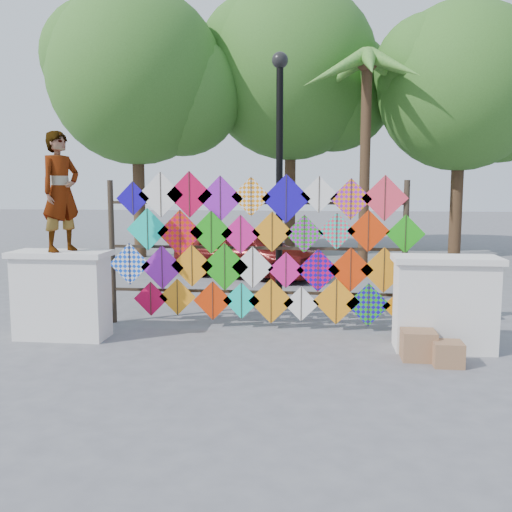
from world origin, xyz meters
name	(u,v)px	position (x,y,z in m)	size (l,w,h in m)	color
ground	(248,340)	(0.00, 0.00, 0.00)	(80.00, 80.00, 0.00)	slate
parapet_left	(62,294)	(-2.70, -0.20, 0.65)	(1.40, 0.65, 1.28)	silver
parapet_right	(445,303)	(2.70, -0.20, 0.65)	(1.40, 0.65, 1.28)	silver
kite_rack	(259,250)	(0.08, 0.72, 1.23)	(4.94, 0.24, 2.44)	#2D2319
tree_west	(140,78)	(-4.40, 9.03, 5.38)	(5.85, 5.20, 8.01)	#4C3220
tree_mid	(294,74)	(0.11, 11.03, 5.77)	(6.30, 5.60, 8.61)	#4C3220
tree_east	(464,88)	(5.09, 9.53, 4.99)	(5.40, 4.80, 7.42)	#4C3220
palm_tree	(367,82)	(2.20, 8.00, 4.95)	(3.62, 3.62, 5.83)	#4C3220
vendor_woman	(61,192)	(-2.65, -0.20, 2.13)	(0.62, 0.41, 1.70)	#99999E
sedan	(248,251)	(-0.71, 5.59, 0.64)	(1.50, 3.74, 1.27)	#5B100F
lamppost	(279,158)	(0.30, 2.00, 2.69)	(0.28, 0.28, 4.46)	black
cardboard_box_near	(418,345)	(2.29, -0.68, 0.19)	(0.43, 0.38, 0.38)	#976849
cardboard_box_far	(448,354)	(2.61, -0.90, 0.15)	(0.36, 0.33, 0.30)	#976849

